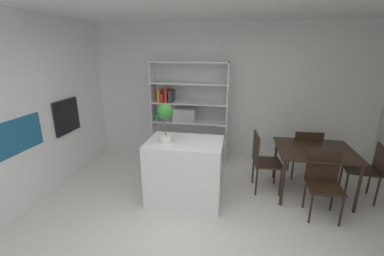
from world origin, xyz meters
name	(u,v)px	position (x,y,z in m)	size (l,w,h in m)	color
ground_plane	(194,241)	(0.00, 0.00, 0.00)	(8.50, 8.50, 0.00)	silver
back_partition	(217,93)	(0.00, 2.66, 1.34)	(6.19, 0.06, 2.68)	silver
cabinet_niche_splashback	(11,139)	(-2.39, 0.14, 1.09)	(0.01, 1.00, 0.46)	#1E6084
built_in_oven	(67,116)	(-2.37, 1.22, 1.11)	(0.06, 0.59, 0.56)	black
kitchen_island	(185,171)	(-0.28, 0.86, 0.47)	(1.07, 0.73, 0.93)	white
potted_plant_on_island	(165,118)	(-0.54, 0.81, 1.27)	(0.22, 0.22, 0.54)	white
open_bookshelf	(185,114)	(-0.60, 2.36, 0.94)	(1.50, 0.37, 1.96)	white
dining_table	(315,153)	(1.61, 1.36, 0.68)	(1.10, 0.95, 0.75)	black
dining_chair_far	(306,150)	(1.61, 1.87, 0.53)	(0.45, 0.41, 0.88)	black
dining_chair_window_side	(369,167)	(2.37, 1.35, 0.53)	(0.51, 0.46, 0.87)	black
dining_chair_near	(323,178)	(1.61, 0.86, 0.53)	(0.43, 0.40, 0.89)	black
dining_chair_island_side	(262,157)	(0.84, 1.36, 0.56)	(0.46, 0.48, 0.94)	black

